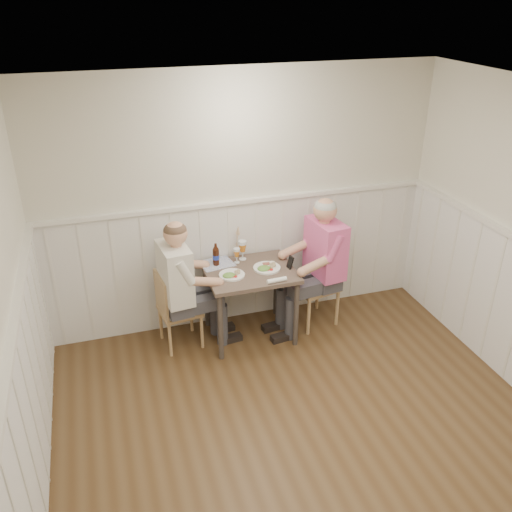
{
  "coord_description": "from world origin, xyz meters",
  "views": [
    {
      "loc": [
        -1.36,
        -2.6,
        3.23
      ],
      "look_at": [
        -0.04,
        1.64,
        1.0
      ],
      "focal_mm": 38.0,
      "sensor_mm": 36.0,
      "label": 1
    }
  ],
  "objects_px": {
    "diner_cream": "(181,297)",
    "chair_left": "(175,307)",
    "chair_right": "(319,280)",
    "grass_vase": "(236,243)",
    "beer_bottle": "(216,256)",
    "man_in_pink": "(320,274)",
    "dining_table": "(250,280)"
  },
  "relations": [
    {
      "from": "diner_cream",
      "to": "chair_left",
      "type": "bearing_deg",
      "value": 132.39
    },
    {
      "from": "chair_left",
      "to": "chair_right",
      "type": "bearing_deg",
      "value": -0.03
    },
    {
      "from": "chair_right",
      "to": "grass_vase",
      "type": "bearing_deg",
      "value": 162.53
    },
    {
      "from": "diner_cream",
      "to": "beer_bottle",
      "type": "distance_m",
      "value": 0.53
    },
    {
      "from": "chair_left",
      "to": "man_in_pink",
      "type": "relative_size",
      "value": 0.55
    },
    {
      "from": "dining_table",
      "to": "grass_vase",
      "type": "bearing_deg",
      "value": 99.49
    },
    {
      "from": "dining_table",
      "to": "chair_left",
      "type": "relative_size",
      "value": 1.08
    },
    {
      "from": "dining_table",
      "to": "beer_bottle",
      "type": "relative_size",
      "value": 3.68
    },
    {
      "from": "chair_left",
      "to": "grass_vase",
      "type": "xyz_separation_m",
      "value": [
        0.7,
        0.26,
        0.48
      ]
    },
    {
      "from": "chair_right",
      "to": "chair_left",
      "type": "relative_size",
      "value": 1.12
    },
    {
      "from": "dining_table",
      "to": "grass_vase",
      "type": "height_order",
      "value": "grass_vase"
    },
    {
      "from": "chair_left",
      "to": "man_in_pink",
      "type": "bearing_deg",
      "value": -3.0
    },
    {
      "from": "beer_bottle",
      "to": "man_in_pink",
      "type": "bearing_deg",
      "value": -12.33
    },
    {
      "from": "dining_table",
      "to": "grass_vase",
      "type": "distance_m",
      "value": 0.41
    },
    {
      "from": "man_in_pink",
      "to": "diner_cream",
      "type": "xyz_separation_m",
      "value": [
        -1.43,
        0.01,
        -0.03
      ]
    },
    {
      "from": "dining_table",
      "to": "grass_vase",
      "type": "xyz_separation_m",
      "value": [
        -0.05,
        0.31,
        0.26
      ]
    },
    {
      "from": "dining_table",
      "to": "chair_left",
      "type": "distance_m",
      "value": 0.78
    },
    {
      "from": "chair_right",
      "to": "beer_bottle",
      "type": "bearing_deg",
      "value": 172.02
    },
    {
      "from": "dining_table",
      "to": "chair_right",
      "type": "distance_m",
      "value": 0.78
    },
    {
      "from": "chair_left",
      "to": "beer_bottle",
      "type": "xyz_separation_m",
      "value": [
        0.46,
        0.15,
        0.42
      ]
    },
    {
      "from": "grass_vase",
      "to": "chair_right",
      "type": "bearing_deg",
      "value": -17.47
    },
    {
      "from": "beer_bottle",
      "to": "grass_vase",
      "type": "bearing_deg",
      "value": 24.97
    },
    {
      "from": "grass_vase",
      "to": "beer_bottle",
      "type": "bearing_deg",
      "value": -155.03
    },
    {
      "from": "diner_cream",
      "to": "man_in_pink",
      "type": "bearing_deg",
      "value": -0.41
    },
    {
      "from": "dining_table",
      "to": "chair_left",
      "type": "xyz_separation_m",
      "value": [
        -0.75,
        0.05,
        -0.21
      ]
    },
    {
      "from": "chair_right",
      "to": "grass_vase",
      "type": "height_order",
      "value": "grass_vase"
    },
    {
      "from": "beer_bottle",
      "to": "grass_vase",
      "type": "height_order",
      "value": "grass_vase"
    },
    {
      "from": "dining_table",
      "to": "beer_bottle",
      "type": "bearing_deg",
      "value": 145.01
    },
    {
      "from": "man_in_pink",
      "to": "grass_vase",
      "type": "bearing_deg",
      "value": 157.13
    },
    {
      "from": "diner_cream",
      "to": "grass_vase",
      "type": "xyz_separation_m",
      "value": [
        0.63,
        0.32,
        0.33
      ]
    },
    {
      "from": "chair_left",
      "to": "diner_cream",
      "type": "distance_m",
      "value": 0.17
    },
    {
      "from": "chair_right",
      "to": "beer_bottle",
      "type": "height_order",
      "value": "beer_bottle"
    }
  ]
}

